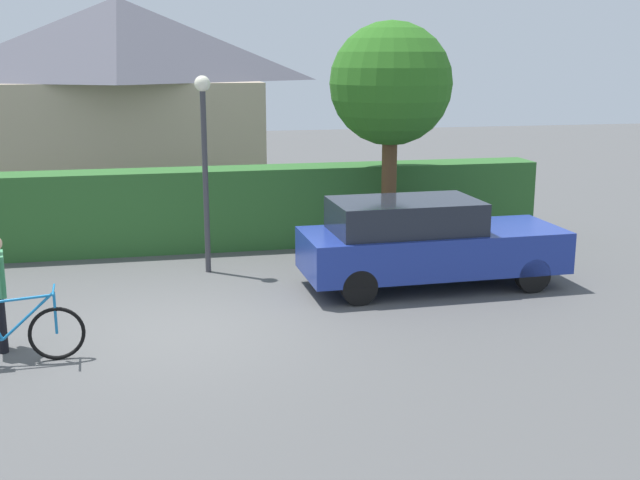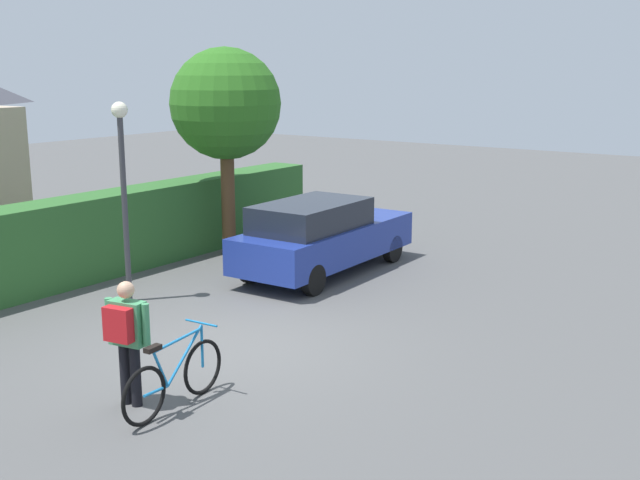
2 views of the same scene
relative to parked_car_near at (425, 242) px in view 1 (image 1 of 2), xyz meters
name	(u,v)px [view 1 (image 1 of 2)]	position (x,y,z in m)	size (l,w,h in m)	color
ground_plane	(179,329)	(-4.18, -1.34, -0.79)	(60.00, 60.00, 0.00)	#4F4F4F
hedge_row	(168,210)	(-4.18, 3.55, 0.03)	(15.48, 0.90, 1.63)	#2D602A
house_distant	(122,100)	(-5.15, 9.14, 1.92)	(7.31, 4.30, 5.29)	tan
parked_car_near	(425,242)	(0.00, 0.00, 0.00)	(4.46, 1.75, 1.52)	navy
bicycle	(13,335)	(-6.29, -2.23, -0.39)	(1.77, 0.50, 0.96)	black
street_lamp	(204,144)	(-3.54, 1.71, 1.55)	(0.28, 0.28, 3.52)	#38383D
tree_kerbside	(391,85)	(0.14, 2.61, 2.50)	(2.39, 2.39, 4.51)	brown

